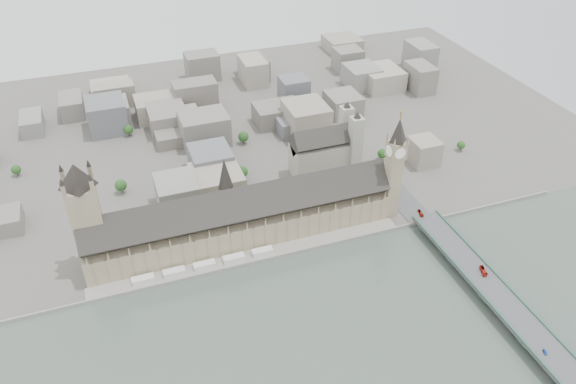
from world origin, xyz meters
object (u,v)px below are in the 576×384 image
object	(u,v)px
car_blue	(545,352)
car_silver	(485,273)
elizabeth_tower	(395,161)
car_approach	(398,177)
victoria_tower	(85,213)
red_bus_south	(483,271)
red_bus_north	(420,213)
westminster_bridge	(471,270)
westminster_abbey	(326,151)
palace_of_westminster	(241,218)

from	to	relation	value
car_blue	car_silver	distance (m)	79.59
elizabeth_tower	car_approach	world-z (taller)	elizabeth_tower
victoria_tower	red_bus_south	xyz separation A→B (m)	(287.37, -123.07, -43.37)
red_bus_north	car_silver	distance (m)	85.11
westminster_bridge	red_bus_south	world-z (taller)	red_bus_south
westminster_bridge	westminster_abbey	xyz separation A→B (m)	(-51.08, 182.50, 19.96)
victoria_tower	red_bus_north	xyz separation A→B (m)	(279.83, -40.05, -43.61)
elizabeth_tower	victoria_tower	bearing A→B (deg)	176.04
elizabeth_tower	car_approach	xyz separation A→B (m)	(30.49, 38.56, -47.02)
elizabeth_tower	red_bus_north	distance (m)	55.15
victoria_tower	car_blue	size ratio (longest dim) A/B	20.80
victoria_tower	car_approach	size ratio (longest dim) A/B	17.88
car_blue	car_approach	size ratio (longest dim) A/B	0.86
victoria_tower	car_silver	world-z (taller)	victoria_tower
red_bus_north	car_approach	bearing A→B (deg)	87.57
westminster_bridge	elizabeth_tower	bearing A→B (deg)	104.11
palace_of_westminster	victoria_tower	distance (m)	126.41
red_bus_south	car_silver	world-z (taller)	red_bus_south
victoria_tower	westminster_abbey	distance (m)	244.79
victoria_tower	car_approach	world-z (taller)	victoria_tower
car_blue	elizabeth_tower	bearing A→B (deg)	117.83
palace_of_westminster	westminster_bridge	world-z (taller)	palace_of_westminster
palace_of_westminster	victoria_tower	xyz separation A→B (m)	(-122.00, 6.30, 32.50)
westminster_bridge	westminster_abbey	distance (m)	190.56
westminster_abbey	red_bus_south	world-z (taller)	westminster_abbey
victoria_tower	red_bus_north	world-z (taller)	victoria_tower
palace_of_westminster	red_bus_north	world-z (taller)	palace_of_westminster
westminster_bridge	palace_of_westminster	bearing A→B (deg)	146.51
red_bus_south	elizabeth_tower	bearing A→B (deg)	123.68
car_approach	red_bus_south	bearing A→B (deg)	-85.20
red_bus_north	car_blue	bearing A→B (deg)	-82.59
westminster_bridge	red_bus_north	xyz separation A→B (m)	(-4.17, 73.45, 6.47)
victoria_tower	car_blue	xyz separation A→B (m)	(279.44, -203.81, -44.14)
westminster_abbey	car_silver	bearing A→B (deg)	-74.02
westminster_abbey	car_approach	xyz separation A→B (m)	(57.56, -48.44, -14.02)
elizabeth_tower	victoria_tower	world-z (taller)	elizabeth_tower
car_blue	car_approach	bearing A→B (deg)	109.04
palace_of_westminster	elizabeth_tower	world-z (taller)	elizabeth_tower
westminster_bridge	red_bus_north	bearing A→B (deg)	93.25
westminster_abbey	car_silver	world-z (taller)	westminster_abbey
elizabeth_tower	westminster_bridge	world-z (taller)	elizabeth_tower
palace_of_westminster	westminster_abbey	world-z (taller)	westminster_abbey
car_silver	westminster_bridge	bearing A→B (deg)	103.09
westminster_bridge	red_bus_south	xyz separation A→B (m)	(3.37, -9.57, 6.71)
elizabeth_tower	westminster_bridge	bearing A→B (deg)	-75.89
car_blue	victoria_tower	bearing A→B (deg)	165.75
car_blue	car_approach	world-z (taller)	car_blue
westminster_bridge	red_bus_north	size ratio (longest dim) A/B	33.75
red_bus_north	car_silver	size ratio (longest dim) A/B	2.21
car_blue	car_silver	world-z (taller)	car_blue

